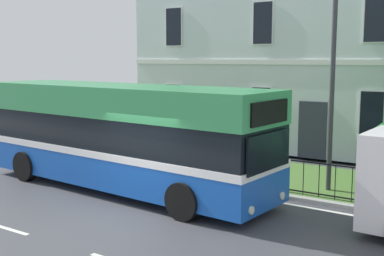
{
  "coord_description": "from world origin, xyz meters",
  "views": [
    {
      "loc": [
        7.95,
        -8.64,
        3.93
      ],
      "look_at": [
        -0.55,
        4.24,
        1.76
      ],
      "focal_mm": 46.05,
      "sensor_mm": 36.0,
      "label": 1
    }
  ],
  "objects": [
    {
      "name": "iron_verge_railing",
      "position": [
        1.53,
        4.4,
        0.62
      ],
      "size": [
        14.06,
        0.04,
        0.97
      ],
      "color": "black",
      "rests_on": "ground_plane"
    },
    {
      "name": "ground_plane",
      "position": [
        0.0,
        0.76,
        -0.02
      ],
      "size": [
        60.0,
        56.0,
        0.18
      ],
      "color": "#3F4146"
    },
    {
      "name": "litter_bin",
      "position": [
        -3.06,
        5.22,
        0.68
      ],
      "size": [
        0.46,
        0.46,
        1.12
      ],
      "color": "#23472D",
      "rests_on": "ground_plane"
    },
    {
      "name": "single_decker_bus",
      "position": [
        -1.83,
        2.34,
        1.66
      ],
      "size": [
        10.12,
        3.11,
        3.15
      ],
      "rotation": [
        0.0,
        0.0,
        -0.07
      ],
      "color": "#164FB5",
      "rests_on": "ground_plane"
    },
    {
      "name": "street_lamp_post",
      "position": [
        3.55,
        5.3,
        4.12
      ],
      "size": [
        0.36,
        0.24,
        7.02
      ],
      "color": "#333338",
      "rests_on": "ground_plane"
    }
  ]
}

